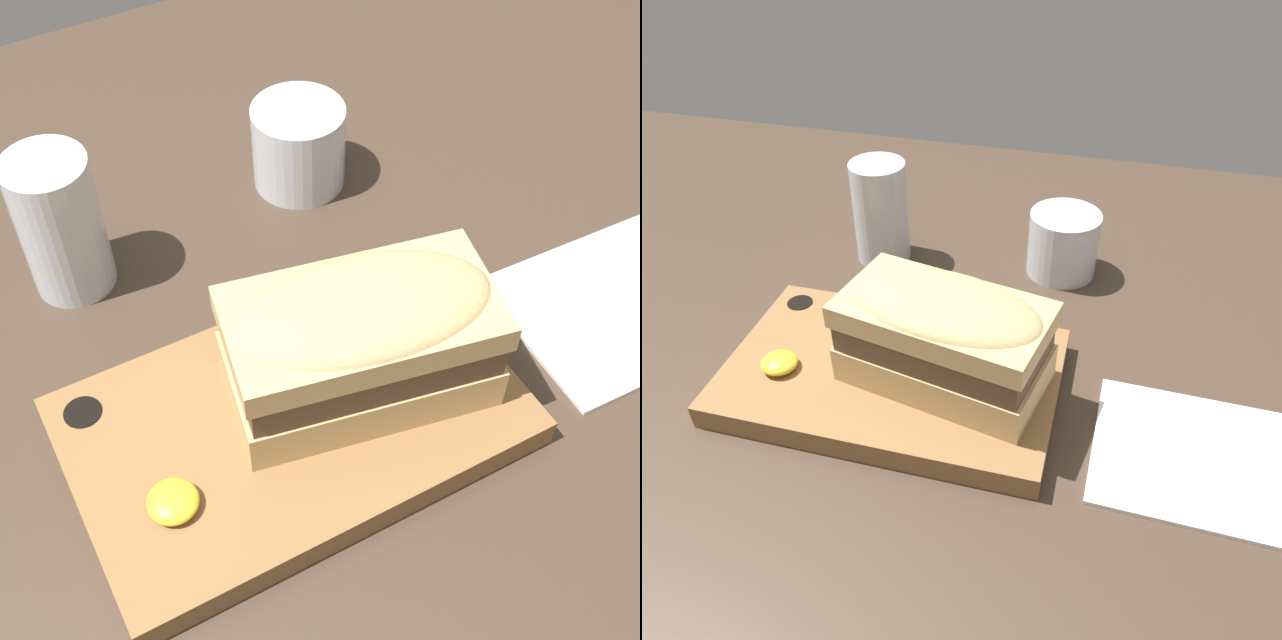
# 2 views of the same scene
# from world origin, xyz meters

# --- Properties ---
(dining_table) EXTENTS (1.44, 1.26, 0.02)m
(dining_table) POSITION_xyz_m (0.00, 0.00, 0.01)
(dining_table) COLOR #423326
(dining_table) RESTS_ON ground
(serving_board) EXTENTS (0.31, 0.19, 0.03)m
(serving_board) POSITION_xyz_m (0.06, 0.05, 0.03)
(serving_board) COLOR olive
(serving_board) RESTS_ON dining_table
(sandwich) EXTENTS (0.20, 0.13, 0.10)m
(sandwich) POSITION_xyz_m (0.11, 0.05, 0.10)
(sandwich) COLOR tan
(sandwich) RESTS_ON serving_board
(mustard_dollop) EXTENTS (0.03, 0.03, 0.01)m
(mustard_dollop) POSITION_xyz_m (-0.04, 0.02, 0.05)
(mustard_dollop) COLOR yellow
(mustard_dollop) RESTS_ON serving_board
(water_glass) EXTENTS (0.07, 0.07, 0.12)m
(water_glass) POSITION_xyz_m (-0.03, 0.27, 0.07)
(water_glass) COLOR silver
(water_glass) RESTS_ON dining_table
(wine_glass) EXTENTS (0.08, 0.08, 0.08)m
(wine_glass) POSITION_xyz_m (0.19, 0.29, 0.06)
(wine_glass) COLOR silver
(wine_glass) RESTS_ON dining_table
(napkin) EXTENTS (0.18, 0.15, 0.00)m
(napkin) POSITION_xyz_m (0.34, 0.03, 0.02)
(napkin) COLOR white
(napkin) RESTS_ON dining_table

